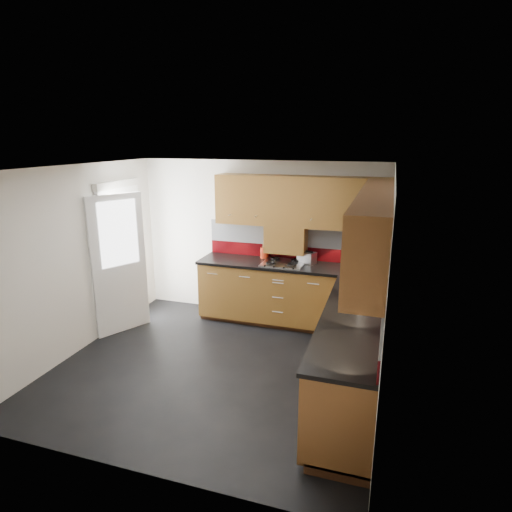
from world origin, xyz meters
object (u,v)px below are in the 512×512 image
(gas_hob, at_px, (283,263))
(toaster, at_px, (307,258))
(utensil_pot, at_px, (265,252))
(food_processor, at_px, (363,269))

(gas_hob, relative_size, toaster, 2.04)
(utensil_pot, xyz_separation_m, food_processor, (1.51, -0.63, 0.04))
(utensil_pot, distance_m, food_processor, 1.63)
(food_processor, bearing_deg, gas_hob, 161.40)
(utensil_pot, bearing_deg, gas_hob, -34.41)
(gas_hob, bearing_deg, utensil_pot, 145.59)
(utensil_pot, height_order, toaster, utensil_pot)
(gas_hob, distance_m, utensil_pot, 0.43)
(gas_hob, height_order, food_processor, food_processor)
(toaster, height_order, food_processor, food_processor)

